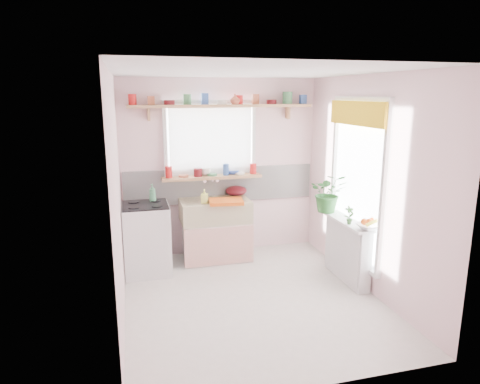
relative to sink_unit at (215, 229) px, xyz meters
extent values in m
plane|color=white|center=(0.15, -1.29, -0.43)|extent=(3.20, 3.20, 0.00)
plane|color=white|center=(0.15, -1.29, 2.07)|extent=(3.20, 3.20, 0.00)
plane|color=#F5CDD4|center=(0.15, 0.31, 0.82)|extent=(2.80, 0.00, 2.80)
plane|color=#F5CDD4|center=(0.15, -2.89, 0.82)|extent=(2.80, 0.00, 2.80)
plane|color=#F5CDD4|center=(-1.25, -1.29, 0.82)|extent=(0.00, 3.20, 3.20)
plane|color=#F5CDD4|center=(1.55, -1.29, 0.82)|extent=(0.00, 3.20, 3.20)
cube|color=white|center=(0.15, 0.29, 0.57)|extent=(2.74, 0.03, 0.50)
cube|color=#CA8291|center=(0.15, 0.29, 0.37)|extent=(2.74, 0.02, 0.12)
cube|color=white|center=(0.00, 0.30, 1.22)|extent=(1.20, 0.01, 1.00)
cube|color=white|center=(0.00, 0.24, 1.22)|extent=(1.15, 0.02, 0.95)
cube|color=white|center=(1.54, -1.09, 0.82)|extent=(0.01, 1.10, 1.90)
cube|color=yellow|center=(1.46, -1.09, 1.63)|extent=(0.03, 1.20, 0.28)
cube|color=white|center=(0.00, 0.01, -0.16)|extent=(0.85, 0.55, 0.55)
cube|color=#D3523E|center=(0.00, -0.27, -0.16)|extent=(0.95, 0.02, 0.53)
cube|color=beige|center=(0.00, 0.01, 0.27)|extent=(0.95, 0.55, 0.30)
cylinder|color=silver|center=(0.00, 0.26, 0.67)|extent=(0.03, 0.22, 0.03)
cube|color=white|center=(-0.95, -0.24, 0.02)|extent=(0.58, 0.58, 0.90)
cube|color=black|center=(-0.95, -0.24, 0.47)|extent=(0.56, 0.56, 0.02)
cylinder|color=black|center=(-1.09, -0.38, 0.49)|extent=(0.14, 0.14, 0.01)
cylinder|color=black|center=(-0.81, -0.38, 0.49)|extent=(0.14, 0.14, 0.01)
cylinder|color=black|center=(-1.09, -0.10, 0.49)|extent=(0.14, 0.14, 0.01)
cylinder|color=black|center=(-0.81, -0.10, 0.49)|extent=(0.14, 0.14, 0.01)
cube|color=white|center=(1.45, -1.09, -0.06)|extent=(0.15, 0.90, 0.75)
cube|color=white|center=(1.42, -1.09, 0.33)|extent=(0.22, 0.95, 0.03)
cube|color=tan|center=(0.00, 0.19, 0.71)|extent=(1.40, 0.22, 0.04)
cube|color=tan|center=(0.15, 0.18, 1.69)|extent=(2.52, 0.24, 0.04)
cylinder|color=red|center=(-1.03, 0.18, 1.77)|extent=(0.11, 0.11, 0.12)
cylinder|color=#A55133|center=(-0.79, 0.18, 1.77)|extent=(0.11, 0.11, 0.12)
cylinder|color=#590F14|center=(-0.56, 0.18, 1.74)|extent=(0.11, 0.11, 0.06)
cylinder|color=#3F7F4C|center=(-0.32, 0.18, 1.77)|extent=(0.11, 0.11, 0.12)
cylinder|color=#3359A5|center=(-0.09, 0.18, 1.77)|extent=(0.11, 0.11, 0.12)
cylinder|color=silver|center=(0.15, 0.18, 1.74)|extent=(0.11, 0.11, 0.06)
cylinder|color=red|center=(0.39, 0.18, 1.77)|extent=(0.11, 0.11, 0.12)
cylinder|color=#A55133|center=(0.62, 0.18, 1.77)|extent=(0.11, 0.11, 0.12)
cylinder|color=#590F14|center=(0.86, 0.18, 1.74)|extent=(0.11, 0.11, 0.06)
cylinder|color=#3F7F4C|center=(1.09, 0.18, 1.77)|extent=(0.11, 0.11, 0.12)
cylinder|color=#3359A5|center=(1.33, 0.18, 1.77)|extent=(0.11, 0.11, 0.12)
cylinder|color=red|center=(-0.62, 0.19, 0.79)|extent=(0.11, 0.11, 0.12)
cylinder|color=#A55133|center=(-0.41, 0.19, 0.79)|extent=(0.11, 0.11, 0.12)
cylinder|color=#590F14|center=(-0.21, 0.19, 0.76)|extent=(0.11, 0.11, 0.06)
cylinder|color=#3F7F4C|center=(0.00, 0.19, 0.79)|extent=(0.11, 0.11, 0.12)
cylinder|color=#3359A5|center=(0.21, 0.19, 0.79)|extent=(0.11, 0.11, 0.12)
cylinder|color=silver|center=(0.41, 0.19, 0.76)|extent=(0.11, 0.11, 0.06)
cylinder|color=red|center=(0.62, 0.19, 0.79)|extent=(0.11, 0.11, 0.12)
cube|color=orange|center=(0.11, -0.19, 0.44)|extent=(0.49, 0.39, 0.04)
ellipsoid|color=#540E16|center=(0.35, 0.21, 0.49)|extent=(0.38, 0.38, 0.14)
imported|color=#276328|center=(1.36, -0.69, 0.60)|extent=(0.58, 0.54, 0.51)
imported|color=white|center=(1.48, -1.49, 0.38)|extent=(0.30, 0.30, 0.07)
imported|color=#2F5E25|center=(1.36, -1.25, 0.45)|extent=(0.12, 0.09, 0.22)
imported|color=#F7FE71|center=(-0.17, -0.12, 0.51)|extent=(0.11, 0.11, 0.19)
imported|color=white|center=(-0.08, 0.24, 0.78)|extent=(0.17, 0.17, 0.11)
imported|color=#3757B3|center=(0.31, 0.25, 0.76)|extent=(0.22, 0.22, 0.06)
imported|color=#A64E33|center=(0.32, 0.12, 1.78)|extent=(0.16, 0.16, 0.14)
imported|color=#478E61|center=(-0.85, -0.11, 0.60)|extent=(0.12, 0.12, 0.23)
sphere|color=#F75D14|center=(1.48, -1.49, 0.43)|extent=(0.08, 0.08, 0.08)
sphere|color=#F75D14|center=(1.54, -1.46, 0.43)|extent=(0.08, 0.08, 0.08)
sphere|color=#F75D14|center=(1.43, -1.47, 0.43)|extent=(0.08, 0.08, 0.08)
cylinder|color=yellow|center=(1.50, -1.54, 0.44)|extent=(0.18, 0.04, 0.10)
camera|label=1|loc=(-1.11, -5.61, 1.85)|focal=32.00mm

